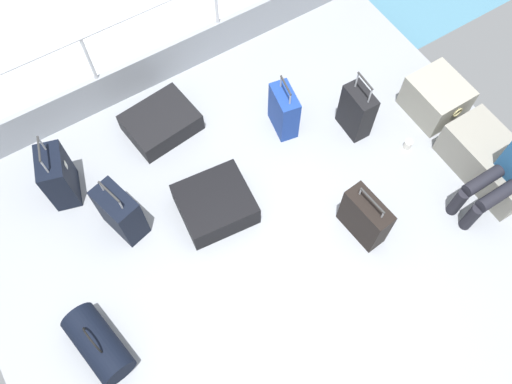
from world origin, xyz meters
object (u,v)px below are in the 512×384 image
object	(u,v)px
suitcase_1	(120,213)
suitcase_2	(215,204)
paper_cup	(408,144)
cargo_crate_1	(478,149)
suitcase_0	(365,218)
passenger_seated	(511,171)
suitcase_5	(357,111)
suitcase_6	(58,176)
suitcase_3	(284,111)
cargo_crate_2	(508,181)
suitcase_4	(161,122)
duffel_bag	(98,344)
cargo_crate_0	(436,98)

from	to	relation	value
suitcase_1	suitcase_2	size ratio (longest dim) A/B	0.98
paper_cup	suitcase_1	bearing A→B (deg)	-104.76
cargo_crate_1	suitcase_0	xyz separation A→B (m)	(0.01, -1.41, 0.06)
passenger_seated	suitcase_0	size ratio (longest dim) A/B	1.72
suitcase_5	suitcase_6	size ratio (longest dim) A/B	0.96
suitcase_2	suitcase_5	size ratio (longest dim) A/B	0.95
cargo_crate_1	suitcase_6	distance (m)	4.01
suitcase_1	suitcase_3	bearing A→B (deg)	94.73
suitcase_5	cargo_crate_2	bearing A→B (deg)	29.81
cargo_crate_2	passenger_seated	bearing A→B (deg)	-90.00
suitcase_1	suitcase_5	distance (m)	2.48
suitcase_0	suitcase_3	world-z (taller)	suitcase_3
passenger_seated	suitcase_4	bearing A→B (deg)	-136.44
duffel_bag	suitcase_2	bearing A→B (deg)	112.26
cargo_crate_0	passenger_seated	world-z (taller)	passenger_seated
suitcase_5	paper_cup	distance (m)	0.63
cargo_crate_2	suitcase_1	distance (m)	3.63
cargo_crate_1	suitcase_3	distance (m)	1.93
suitcase_3	paper_cup	world-z (taller)	suitcase_3
suitcase_4	suitcase_1	bearing A→B (deg)	-45.05
duffel_bag	paper_cup	bearing A→B (deg)	92.95
passenger_seated	suitcase_5	world-z (taller)	passenger_seated
suitcase_3	suitcase_0	bearing A→B (deg)	-1.11
cargo_crate_0	suitcase_6	distance (m)	3.81
suitcase_3	suitcase_4	distance (m)	1.26
cargo_crate_0	suitcase_5	distance (m)	0.88
suitcase_1	suitcase_2	bearing A→B (deg)	68.15
cargo_crate_2	suitcase_0	bearing A→B (deg)	-105.98
passenger_seated	suitcase_4	distance (m)	3.34
suitcase_3	suitcase_6	xyz separation A→B (m)	(-0.48, -2.19, 0.03)
cargo_crate_1	suitcase_4	xyz separation A→B (m)	(-1.98, -2.45, -0.09)
suitcase_2	suitcase_5	distance (m)	1.68
cargo_crate_0	paper_cup	distance (m)	0.58
cargo_crate_2	duffel_bag	bearing A→B (deg)	-100.03
suitcase_0	suitcase_6	world-z (taller)	suitcase_6
suitcase_5	suitcase_6	distance (m)	2.93
cargo_crate_2	cargo_crate_0	bearing A→B (deg)	177.14
cargo_crate_1	paper_cup	xyz separation A→B (m)	(-0.45, -0.45, -0.15)
passenger_seated	suitcase_3	world-z (taller)	passenger_seated
cargo_crate_2	suitcase_3	xyz separation A→B (m)	(-1.76, -1.38, 0.08)
suitcase_5	cargo_crate_0	bearing A→B (deg)	72.61
cargo_crate_0	cargo_crate_2	xyz separation A→B (m)	(1.10, -0.06, -0.02)
suitcase_5	suitcase_1	bearing A→B (deg)	-95.64
suitcase_2	paper_cup	world-z (taller)	suitcase_2
suitcase_2	suitcase_1	bearing A→B (deg)	-111.85
cargo_crate_1	suitcase_3	size ratio (longest dim) A/B	0.97
suitcase_0	suitcase_3	distance (m)	1.36
suitcase_0	suitcase_1	size ratio (longest dim) A/B	0.88
suitcase_4	suitcase_6	bearing A→B (deg)	-82.06
suitcase_4	cargo_crate_1	bearing A→B (deg)	51.12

